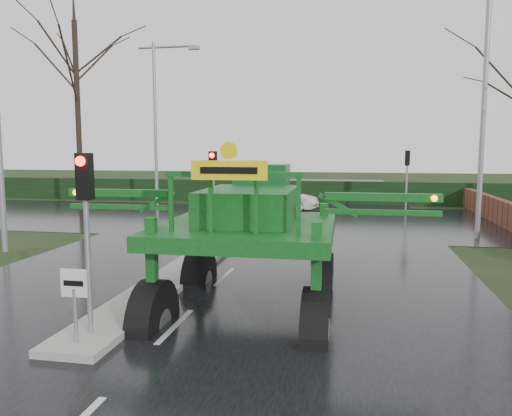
% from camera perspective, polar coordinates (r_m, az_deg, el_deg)
% --- Properties ---
extents(ground, '(140.00, 140.00, 0.00)m').
position_cam_1_polar(ground, '(10.54, -9.22, -13.27)').
color(ground, black).
rests_on(ground, ground).
extents(road_main, '(14.00, 80.00, 0.02)m').
position_cam_1_polar(road_main, '(19.92, 0.73, -3.64)').
color(road_main, black).
rests_on(road_main, ground).
extents(road_cross, '(80.00, 12.00, 0.02)m').
position_cam_1_polar(road_cross, '(25.77, 3.09, -1.27)').
color(road_cross, black).
rests_on(road_cross, ground).
extents(median_island, '(1.20, 10.00, 0.16)m').
position_cam_1_polar(median_island, '(13.64, -10.04, -8.27)').
color(median_island, gray).
rests_on(median_island, ground).
extents(hedge_row, '(44.00, 0.90, 1.50)m').
position_cam_1_polar(hedge_row, '(33.59, 4.97, 1.85)').
color(hedge_row, black).
rests_on(hedge_row, ground).
extents(brick_wall, '(0.40, 20.00, 1.20)m').
position_cam_1_polar(brick_wall, '(26.42, 26.29, -0.47)').
color(brick_wall, '#592D1E').
rests_on(brick_wall, ground).
extents(keep_left_sign, '(0.50, 0.07, 1.35)m').
position_cam_1_polar(keep_left_sign, '(9.47, -20.04, -9.19)').
color(keep_left_sign, gray).
rests_on(keep_left_sign, ground).
extents(traffic_signal_near, '(0.26, 0.33, 3.52)m').
position_cam_1_polar(traffic_signal_near, '(9.61, -18.90, 0.39)').
color(traffic_signal_near, gray).
rests_on(traffic_signal_near, ground).
extents(traffic_signal_mid, '(0.26, 0.33, 3.52)m').
position_cam_1_polar(traffic_signal_mid, '(17.47, -4.93, 3.42)').
color(traffic_signal_mid, gray).
rests_on(traffic_signal_mid, ground).
extents(traffic_signal_far, '(0.26, 0.33, 3.52)m').
position_cam_1_polar(traffic_signal_far, '(29.47, 16.88, 4.50)').
color(traffic_signal_far, gray).
rests_on(traffic_signal_far, ground).
extents(street_light_left_near, '(3.85, 0.30, 10.00)m').
position_cam_1_polar(street_light_left_near, '(19.38, -26.95, 13.13)').
color(street_light_left_near, gray).
rests_on(street_light_left_near, ground).
extents(street_light_right, '(3.85, 0.30, 10.00)m').
position_cam_1_polar(street_light_right, '(21.94, 23.90, 12.44)').
color(street_light_right, gray).
rests_on(street_light_right, ground).
extents(street_light_left_far, '(3.85, 0.30, 10.00)m').
position_cam_1_polar(street_light_left_far, '(31.61, -10.95, 10.96)').
color(street_light_left_far, gray).
rests_on(street_light_left_far, ground).
extents(tree_left_far, '(7.70, 7.70, 13.26)m').
position_cam_1_polar(tree_left_far, '(31.81, -19.79, 12.76)').
color(tree_left_far, black).
rests_on(tree_left_far, ground).
extents(crop_sprayer, '(8.33, 5.24, 4.66)m').
position_cam_1_polar(crop_sprayer, '(10.46, -11.49, -1.03)').
color(crop_sprayer, black).
rests_on(crop_sprayer, ground).
extents(white_sedan, '(4.18, 2.31, 1.30)m').
position_cam_1_polar(white_sedan, '(29.63, 3.19, -0.24)').
color(white_sedan, silver).
rests_on(white_sedan, ground).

